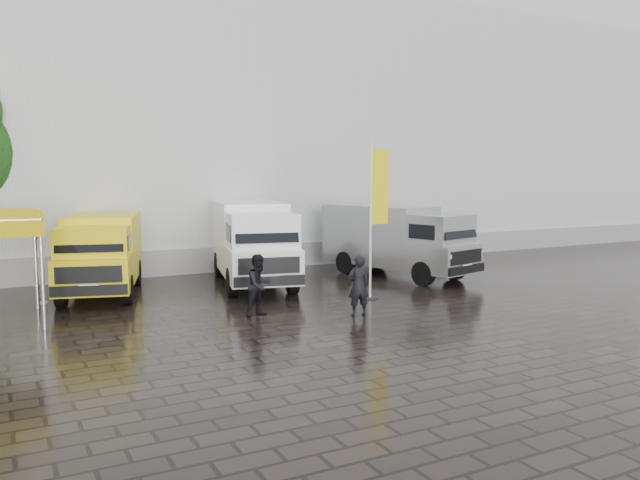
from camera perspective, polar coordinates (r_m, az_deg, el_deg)
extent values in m
plane|color=black|center=(19.31, 5.66, -5.60)|extent=(120.00, 120.00, 0.00)
cube|color=silver|center=(34.21, -6.33, 9.53)|extent=(44.00, 16.00, 12.00)
cube|color=gray|center=(27.01, 0.00, -1.18)|extent=(44.00, 0.15, 1.00)
cylinder|color=silver|center=(19.71, -24.54, -1.81)|extent=(0.10, 0.10, 2.76)
cylinder|color=silver|center=(16.97, -24.04, -2.97)|extent=(0.10, 0.10, 2.76)
cylinder|color=black|center=(19.75, 4.59, -5.28)|extent=(0.50, 0.50, 0.04)
cylinder|color=white|center=(19.42, 4.65, 1.71)|extent=(0.07, 0.07, 4.86)
cube|color=#FFEB0D|center=(19.55, 5.50, 4.87)|extent=(0.60, 0.03, 2.33)
cube|color=black|center=(29.75, 10.79, -0.60)|extent=(0.78, 0.78, 1.02)
imported|color=black|center=(17.20, 3.54, -4.17)|extent=(0.68, 0.51, 1.68)
imported|color=black|center=(17.21, -5.57, -4.13)|extent=(1.01, 0.90, 1.71)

